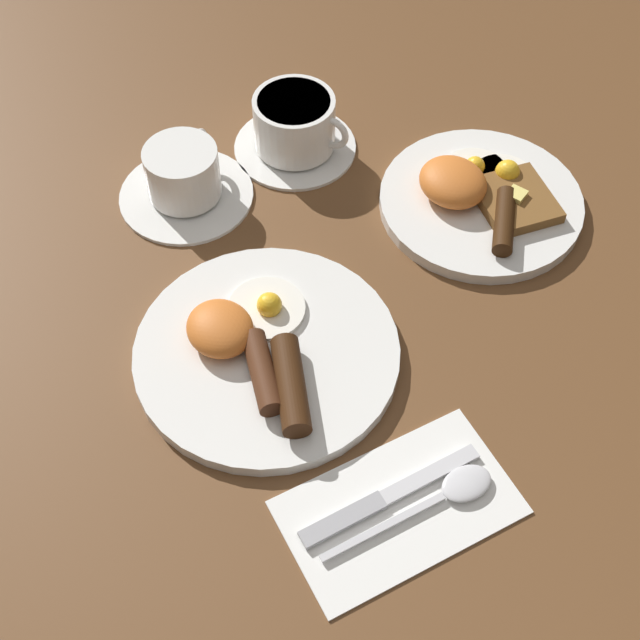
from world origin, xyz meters
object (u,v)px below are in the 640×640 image
(breakfast_plate_far, at_px, (480,197))
(teacup_far, at_px, (295,127))
(knife, at_px, (381,500))
(breakfast_plate_near, at_px, (263,351))
(spoon, at_px, (450,492))
(teacup_near, at_px, (184,178))

(breakfast_plate_far, xyz_separation_m, teacup_far, (-0.20, -0.13, 0.02))
(breakfast_plate_far, bearing_deg, knife, -52.49)
(teacup_far, bearing_deg, breakfast_plate_near, -38.60)
(spoon, bearing_deg, teacup_near, 97.39)
(breakfast_plate_far, relative_size, teacup_near, 1.49)
(breakfast_plate_near, distance_m, spoon, 0.24)
(breakfast_plate_far, distance_m, teacup_far, 0.24)
(knife, relative_size, spoon, 1.05)
(breakfast_plate_near, height_order, spoon, breakfast_plate_near)
(knife, bearing_deg, teacup_far, 71.36)
(breakfast_plate_near, xyz_separation_m, spoon, (0.23, 0.06, -0.00))
(breakfast_plate_near, relative_size, teacup_near, 1.72)
(spoon, bearing_deg, teacup_far, 79.47)
(breakfast_plate_near, xyz_separation_m, knife, (0.20, 0.01, -0.01))
(breakfast_plate_far, height_order, teacup_near, teacup_near)
(breakfast_plate_far, xyz_separation_m, spoon, (0.27, -0.26, -0.01))
(knife, bearing_deg, breakfast_plate_near, 96.33)
(breakfast_plate_far, bearing_deg, spoon, -43.71)
(teacup_far, distance_m, spoon, 0.49)
(teacup_near, distance_m, knife, 0.45)
(breakfast_plate_near, bearing_deg, teacup_far, 141.40)
(breakfast_plate_far, distance_m, knife, 0.40)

